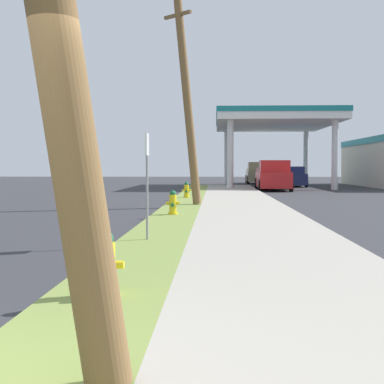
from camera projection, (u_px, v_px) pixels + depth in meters
The scene contains 10 objects.
fire_hydrant_nearest at pixel (105, 267), 6.15m from camera, with size 0.42×0.38×0.74m.
fire_hydrant_second at pixel (173, 204), 16.52m from camera, with size 0.42×0.38×0.74m.
fire_hydrant_third at pixel (186, 191), 25.43m from camera, with size 0.42×0.37×0.74m.
utility_pole_midground at pixel (187, 98), 21.13m from camera, with size 1.59×1.40×8.05m.
street_sign_post at pixel (147, 164), 10.81m from camera, with size 0.05×0.36×2.12m.
gas_station_canopy at pixel (374, 153), 42.35m from camera, with size 17.65×16.15×5.59m.
car_teal_by_near_pump at pixel (278, 177), 46.19m from camera, with size 1.96×4.51×1.57m.
car_navy_by_far_pump at pixel (292, 177), 42.67m from camera, with size 2.04×4.54×1.57m.
truck_tan_at_forecourt at pixel (258, 174), 50.24m from camera, with size 2.23×5.44×1.97m.
truck_red_on_apron at pixel (273, 177), 35.80m from camera, with size 2.22×5.44×1.97m.
Camera 1 is at (1.95, -2.97, 1.58)m, focal length 50.87 mm.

